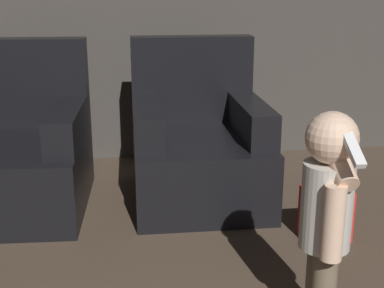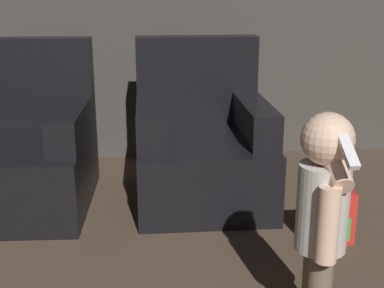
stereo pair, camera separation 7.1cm
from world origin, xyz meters
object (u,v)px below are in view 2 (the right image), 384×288
(armchair_left, at_px, (23,151))
(armchair_right, at_px, (201,146))
(toy_backpack, at_px, (328,216))
(person_toddler, at_px, (323,208))

(armchair_left, relative_size, armchair_right, 1.02)
(toy_backpack, bearing_deg, armchair_right, 129.78)
(armchair_left, relative_size, person_toddler, 1.14)
(armchair_right, xyz_separation_m, toy_backpack, (0.56, -0.67, -0.18))
(armchair_left, xyz_separation_m, person_toddler, (1.31, -1.38, 0.18))
(armchair_left, xyz_separation_m, armchair_right, (1.05, 0.00, 0.00))
(armchair_left, bearing_deg, armchair_right, 3.01)
(person_toddler, distance_m, toy_backpack, 0.85)
(armchair_right, bearing_deg, toy_backpack, -49.36)
(toy_backpack, bearing_deg, armchair_left, 157.34)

